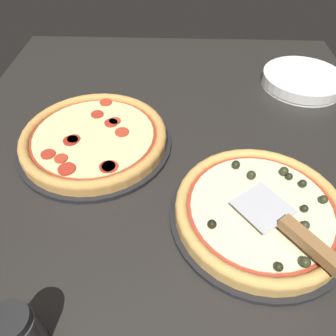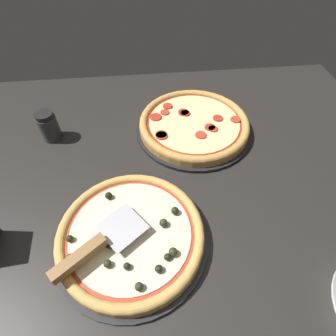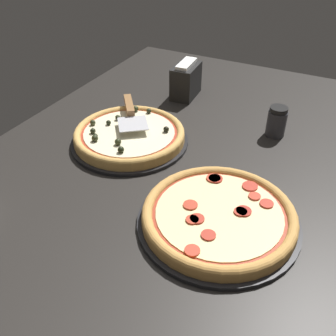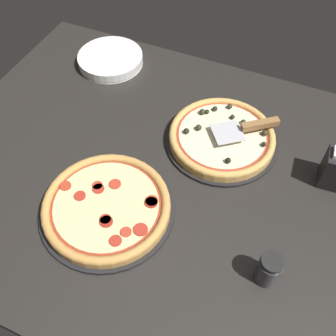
{
  "view_description": "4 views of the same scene",
  "coord_description": "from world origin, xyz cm",
  "px_view_note": "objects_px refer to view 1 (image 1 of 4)",
  "views": [
    {
      "loc": [
        -40.63,
        -1.37,
        50.98
      ],
      "look_at": [
        7.2,
        0.47,
        3.0
      ],
      "focal_mm": 35.0,
      "sensor_mm": 36.0,
      "label": 1
    },
    {
      "loc": [
        2.47,
        -43.67,
        54.51
      ],
      "look_at": [
        7.2,
        0.47,
        3.0
      ],
      "focal_mm": 28.0,
      "sensor_mm": 36.0,
      "label": 2
    },
    {
      "loc": [
        78.03,
        36.77,
        60.71
      ],
      "look_at": [
        7.2,
        0.47,
        3.0
      ],
      "focal_mm": 42.0,
      "sensor_mm": 36.0,
      "label": 3
    },
    {
      "loc": [
        -19.28,
        61.44,
        89.72
      ],
      "look_at": [
        7.2,
        0.47,
        3.0
      ],
      "focal_mm": 42.0,
      "sensor_mm": 36.0,
      "label": 4
    }
  ],
  "objects_px": {
    "pizza_back": "(94,137)",
    "serving_spatula": "(298,234)",
    "plate_stack": "(303,80)",
    "pizza_front": "(260,210)",
    "parmesan_shaker": "(20,332)"
  },
  "relations": [
    {
      "from": "serving_spatula",
      "to": "plate_stack",
      "type": "bearing_deg",
      "value": -15.94
    },
    {
      "from": "pizza_front",
      "to": "serving_spatula",
      "type": "xyz_separation_m",
      "value": [
        -0.07,
        -0.04,
        0.03
      ]
    },
    {
      "from": "pizza_front",
      "to": "serving_spatula",
      "type": "bearing_deg",
      "value": -151.05
    },
    {
      "from": "pizza_back",
      "to": "serving_spatula",
      "type": "relative_size",
      "value": 1.77
    },
    {
      "from": "serving_spatula",
      "to": "pizza_front",
      "type": "bearing_deg",
      "value": 28.95
    },
    {
      "from": "pizza_front",
      "to": "plate_stack",
      "type": "xyz_separation_m",
      "value": [
        0.49,
        -0.2,
        -0.01
      ]
    },
    {
      "from": "pizza_back",
      "to": "plate_stack",
      "type": "relative_size",
      "value": 1.45
    },
    {
      "from": "pizza_back",
      "to": "plate_stack",
      "type": "distance_m",
      "value": 0.62
    },
    {
      "from": "pizza_front",
      "to": "plate_stack",
      "type": "distance_m",
      "value": 0.53
    },
    {
      "from": "pizza_back",
      "to": "parmesan_shaker",
      "type": "bearing_deg",
      "value": 178.48
    },
    {
      "from": "plate_stack",
      "to": "parmesan_shaker",
      "type": "xyz_separation_m",
      "value": [
        -0.72,
        0.56,
        0.03
      ]
    },
    {
      "from": "serving_spatula",
      "to": "parmesan_shaker",
      "type": "height_order",
      "value": "parmesan_shaker"
    },
    {
      "from": "pizza_back",
      "to": "serving_spatula",
      "type": "xyz_separation_m",
      "value": [
        -0.27,
        -0.39,
        0.04
      ]
    },
    {
      "from": "serving_spatula",
      "to": "parmesan_shaker",
      "type": "distance_m",
      "value": 0.43
    },
    {
      "from": "pizza_back",
      "to": "plate_stack",
      "type": "xyz_separation_m",
      "value": [
        0.29,
        -0.55,
        -0.01
      ]
    }
  ]
}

